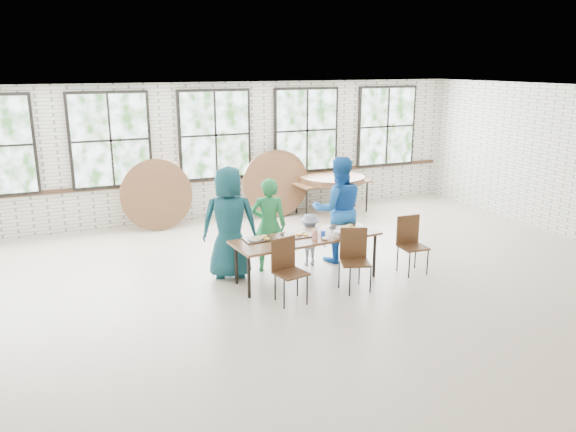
% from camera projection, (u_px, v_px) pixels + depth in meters
% --- Properties ---
extents(room, '(12.00, 12.00, 12.00)m').
position_uv_depth(room, '(215.00, 137.00, 12.25)').
color(room, beige).
rests_on(room, ground).
extents(dining_table, '(2.46, 1.02, 0.74)m').
position_uv_depth(dining_table, '(307.00, 239.00, 8.88)').
color(dining_table, brown).
rests_on(dining_table, ground).
extents(chair_near_left, '(0.50, 0.49, 0.95)m').
position_uv_depth(chair_near_left, '(287.00, 265.00, 8.15)').
color(chair_near_left, '#452A17').
rests_on(chair_near_left, ground).
extents(chair_near_right, '(0.53, 0.52, 0.95)m').
position_uv_depth(chair_near_right, '(354.00, 254.00, 8.61)').
color(chair_near_right, '#452A17').
rests_on(chair_near_right, ground).
extents(chair_spare, '(0.44, 0.43, 0.95)m').
position_uv_depth(chair_spare, '(410.00, 239.00, 9.32)').
color(chair_spare, '#452A17').
rests_on(chair_spare, ground).
extents(adult_teal, '(1.04, 0.84, 1.83)m').
position_uv_depth(adult_teal, '(229.00, 223.00, 8.99)').
color(adult_teal, '#165451').
rests_on(adult_teal, ground).
extents(adult_green, '(0.68, 0.57, 1.59)m').
position_uv_depth(adult_green, '(269.00, 225.00, 9.28)').
color(adult_green, '#217C3F').
rests_on(adult_green, ground).
extents(toddler, '(0.64, 0.44, 0.91)m').
position_uv_depth(toddler, '(309.00, 239.00, 9.66)').
color(toddler, '#161E45').
rests_on(toddler, ground).
extents(adult_blue, '(1.06, 0.92, 1.86)m').
position_uv_depth(adult_blue, '(338.00, 210.00, 9.74)').
color(adult_blue, blue).
rests_on(adult_blue, ground).
extents(storage_table, '(1.87, 0.93, 0.74)m').
position_uv_depth(storage_table, '(332.00, 184.00, 13.01)').
color(storage_table, brown).
rests_on(storage_table, ground).
extents(tabletop_clutter, '(1.98, 0.63, 0.11)m').
position_uv_depth(tabletop_clutter, '(314.00, 234.00, 8.89)').
color(tabletop_clutter, black).
rests_on(tabletop_clutter, dining_table).
extents(round_tops_stacked, '(1.50, 1.50, 0.13)m').
position_uv_depth(round_tops_stacked, '(332.00, 179.00, 12.98)').
color(round_tops_stacked, brown).
rests_on(round_tops_stacked, storage_table).
extents(round_tops_leaning, '(4.28, 0.43, 1.49)m').
position_uv_depth(round_tops_leaning, '(239.00, 187.00, 12.41)').
color(round_tops_leaning, brown).
rests_on(round_tops_leaning, ground).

